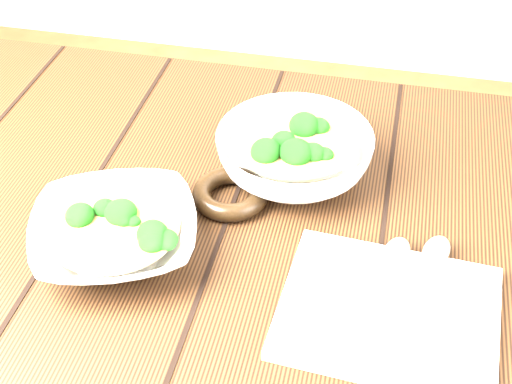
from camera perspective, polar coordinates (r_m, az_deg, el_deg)
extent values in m
cube|color=#311D0E|center=(0.93, -1.30, -3.91)|extent=(1.20, 0.80, 0.04)
cube|color=#311D0E|center=(1.58, -17.48, -2.16)|extent=(0.07, 0.07, 0.71)
imported|color=silver|center=(0.89, -11.20, -3.37)|extent=(0.26, 0.26, 0.05)
cylinder|color=olive|center=(0.88, -11.32, -2.68)|extent=(0.16, 0.16, 0.00)
ellipsoid|color=#1E791B|center=(0.87, -10.06, -2.34)|extent=(0.03, 0.03, 0.03)
ellipsoid|color=#1E791B|center=(0.89, -10.17, -1.10)|extent=(0.03, 0.03, 0.03)
ellipsoid|color=#1E791B|center=(0.91, -12.66, -0.74)|extent=(0.03, 0.03, 0.03)
ellipsoid|color=#1E791B|center=(0.88, -12.93, -2.48)|extent=(0.03, 0.03, 0.03)
ellipsoid|color=#1E791B|center=(0.85, -12.77, -3.94)|extent=(0.03, 0.03, 0.03)
ellipsoid|color=#1E791B|center=(0.84, -9.85, -4.36)|extent=(0.03, 0.03, 0.03)
imported|color=silver|center=(0.98, 3.08, 3.00)|extent=(0.27, 0.27, 0.07)
cylinder|color=olive|center=(0.97, 3.13, 4.11)|extent=(0.17, 0.17, 0.00)
ellipsoid|color=#1E791B|center=(0.97, 4.41, 4.47)|extent=(0.04, 0.04, 0.03)
ellipsoid|color=#1E791B|center=(0.99, 3.54, 5.59)|extent=(0.04, 0.04, 0.03)
ellipsoid|color=#1E791B|center=(0.98, 0.59, 5.31)|extent=(0.04, 0.04, 0.03)
ellipsoid|color=#1E791B|center=(0.95, 2.02, 3.83)|extent=(0.04, 0.04, 0.03)
ellipsoid|color=#1E791B|center=(0.93, 4.19, 3.09)|extent=(0.04, 0.04, 0.03)
torus|color=black|center=(0.95, -2.06, -0.13)|extent=(0.12, 0.12, 0.03)
cube|color=beige|center=(0.82, 10.53, -9.42)|extent=(0.25, 0.21, 0.01)
cylinder|color=#AAA596|center=(0.81, 9.53, -9.06)|extent=(0.04, 0.15, 0.01)
ellipsoid|color=#AAA596|center=(0.88, 11.17, -4.79)|extent=(0.04, 0.06, 0.01)
cylinder|color=#AAA596|center=(0.82, 12.41, -8.66)|extent=(0.05, 0.15, 0.01)
ellipsoid|color=#AAA596|center=(0.89, 14.21, -4.59)|extent=(0.05, 0.06, 0.01)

